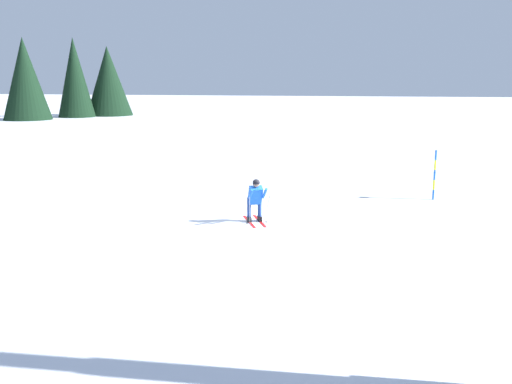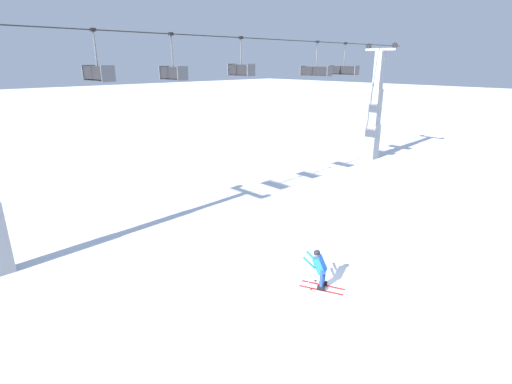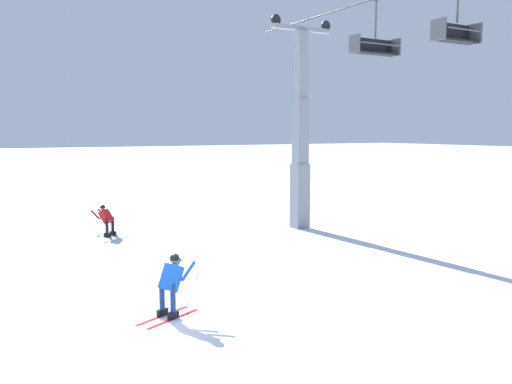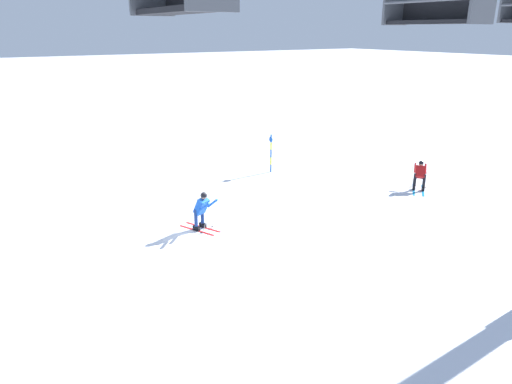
{
  "view_description": "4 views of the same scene",
  "coord_description": "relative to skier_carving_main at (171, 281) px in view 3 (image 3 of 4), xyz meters",
  "views": [
    {
      "loc": [
        -2.97,
        17.35,
        4.72
      ],
      "look_at": [
        -0.07,
        2.09,
        1.47
      ],
      "focal_mm": 38.38,
      "sensor_mm": 36.0,
      "label": 1
    },
    {
      "loc": [
        -9.86,
        -7.31,
        7.88
      ],
      "look_at": [
        0.25,
        3.28,
        2.93
      ],
      "focal_mm": 27.16,
      "sensor_mm": 36.0,
      "label": 2
    },
    {
      "loc": [
        12.0,
        -4.36,
        4.38
      ],
      "look_at": [
        -0.37,
        2.76,
        2.74
      ],
      "focal_mm": 37.65,
      "sensor_mm": 36.0,
      "label": 3
    },
    {
      "loc": [
        7.03,
        14.32,
        6.96
      ],
      "look_at": [
        -0.32,
        2.7,
        2.14
      ],
      "focal_mm": 32.46,
      "sensor_mm": 36.0,
      "label": 4
    }
  ],
  "objects": [
    {
      "name": "skier_distant_uphill",
      "position": [
        -10.51,
        1.16,
        -0.12
      ],
      "size": [
        1.62,
        1.5,
        1.43
      ],
      "color": "#198CCC",
      "rests_on": "ground_plane"
    },
    {
      "name": "lift_tower_near",
      "position": [
        -8.07,
        9.23,
        3.1
      ],
      "size": [
        0.66,
        3.06,
        9.24
      ],
      "color": "gray",
      "rests_on": "ground_plane"
    },
    {
      "name": "ground_plane",
      "position": [
        -0.34,
        -0.06,
        -0.85
      ],
      "size": [
        260.0,
        260.0,
        0.0
      ],
      "primitive_type": "plane",
      "color": "white"
    },
    {
      "name": "chairlift_seat_nearest",
      "position": [
        -3.46,
        9.23,
        6.56
      ],
      "size": [
        0.61,
        1.98,
        2.04
      ],
      "color": "black"
    },
    {
      "name": "chairlift_seat_second",
      "position": [
        0.14,
        9.23,
        6.52
      ],
      "size": [
        0.61,
        1.65,
        2.11
      ],
      "color": "black"
    },
    {
      "name": "skier_carving_main",
      "position": [
        0.0,
        0.0,
        0.0
      ],
      "size": [
        1.16,
        1.67,
        1.61
      ],
      "color": "red",
      "rests_on": "ground_plane"
    }
  ]
}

